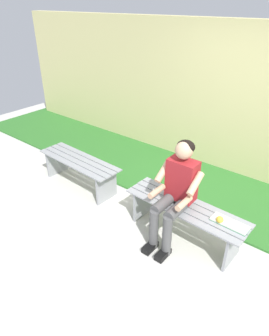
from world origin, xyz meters
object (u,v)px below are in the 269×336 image
(bench_far, at_px, (79,166))
(person_seated, at_px, (176,190))
(apple, at_px, (220,220))
(book_open, at_px, (230,224))
(bench_near, at_px, (185,214))

(bench_far, height_order, person_seated, person_seated)
(bench_far, height_order, apple, apple)
(person_seated, bearing_deg, apple, -172.18)
(bench_far, xyz_separation_m, person_seated, (-1.77, 0.10, 0.36))
(person_seated, bearing_deg, book_open, -169.56)
(bench_near, bearing_deg, bench_far, 0.00)
(bench_near, relative_size, bench_far, 1.06)
(bench_near, distance_m, bench_far, 1.87)
(book_open, bearing_deg, apple, 25.85)
(person_seated, relative_size, apple, 15.73)
(person_seated, height_order, book_open, person_seated)
(bench_near, xyz_separation_m, person_seated, (0.09, 0.10, 0.36))
(apple, bearing_deg, person_seated, 7.82)
(bench_far, bearing_deg, book_open, -179.66)
(bench_far, height_order, book_open, book_open)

